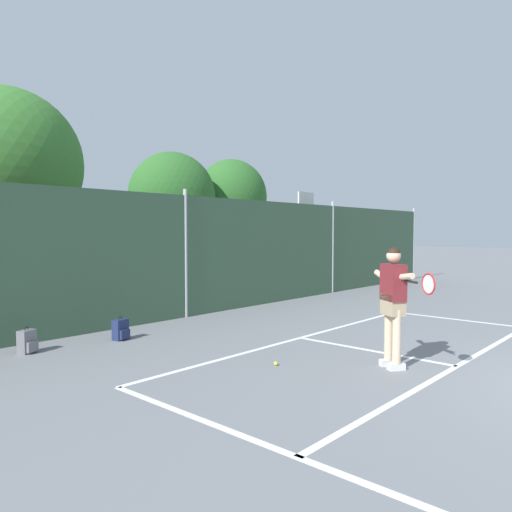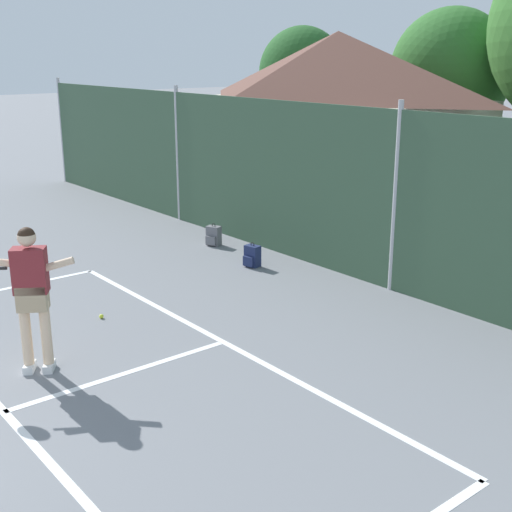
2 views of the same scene
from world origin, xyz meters
The scene contains 6 objects.
chainlink_fence centered at (0.00, 9.00, 1.49)m, with size 26.09×0.09×3.13m.
clubhouse_building centered at (-6.24, 13.94, 2.27)m, with size 7.49×5.45×4.39m.
tennis_player centered at (-0.76, 3.18, 1.11)m, with size 0.75×1.29×1.85m.
tennis_ball centered at (-1.86, 4.60, 0.03)m, with size 0.07×0.07×0.07m, color #CCE033.
backpack_grey centered at (-4.12, 8.28, 0.19)m, with size 0.33×0.32×0.46m.
backpack_navy centered at (-2.47, 7.99, 0.19)m, with size 0.31×0.29×0.46m.
Camera 2 is at (6.99, 0.41, 3.82)m, focal length 47.72 mm.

